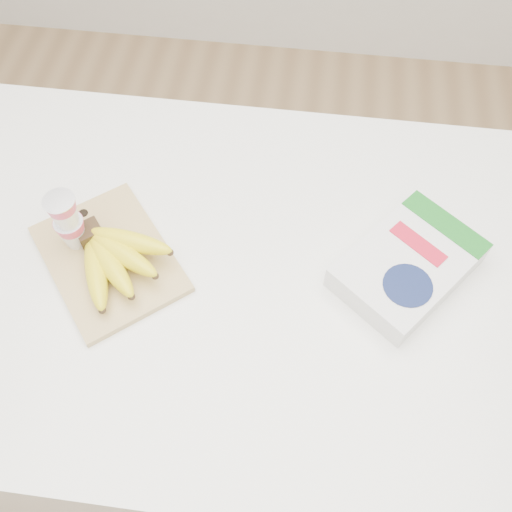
% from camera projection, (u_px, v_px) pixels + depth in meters
% --- Properties ---
extents(room, '(4.00, 4.00, 4.00)m').
position_uv_depth(room, '(169.00, 152.00, 0.86)').
color(room, tan).
rests_on(room, ground).
extents(table, '(1.37, 0.91, 1.02)m').
position_uv_depth(table, '(209.00, 361.00, 1.57)').
color(table, white).
rests_on(table, ground).
extents(cutting_board, '(0.36, 0.38, 0.02)m').
position_uv_depth(cutting_board, '(109.00, 259.00, 1.13)').
color(cutting_board, tan).
rests_on(cutting_board, table).
extents(bananas, '(0.21, 0.21, 0.07)m').
position_uv_depth(bananas, '(113.00, 257.00, 1.09)').
color(bananas, '#382816').
rests_on(bananas, cutting_board).
extents(yogurt_stack, '(0.06, 0.06, 0.14)m').
position_uv_depth(yogurt_stack, '(68.00, 220.00, 1.08)').
color(yogurt_stack, white).
rests_on(yogurt_stack, cutting_board).
extents(cereal_box, '(0.31, 0.33, 0.06)m').
position_uv_depth(cereal_box, '(408.00, 265.00, 1.10)').
color(cereal_box, white).
rests_on(cereal_box, table).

